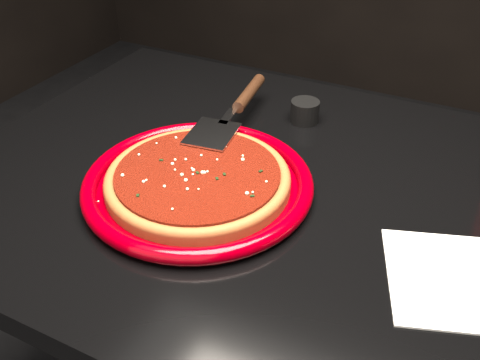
% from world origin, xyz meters
% --- Properties ---
extents(table, '(1.20, 0.80, 0.75)m').
position_xyz_m(table, '(0.00, 0.00, 0.38)').
color(table, black).
rests_on(table, floor).
extents(plate, '(0.37, 0.37, 0.03)m').
position_xyz_m(plate, '(-0.16, -0.07, 0.76)').
color(plate, '#760008').
rests_on(plate, table).
extents(pizza_crust, '(0.30, 0.30, 0.01)m').
position_xyz_m(pizza_crust, '(-0.16, -0.07, 0.77)').
color(pizza_crust, brown).
rests_on(pizza_crust, plate).
extents(pizza_crust_rim, '(0.30, 0.30, 0.02)m').
position_xyz_m(pizza_crust_rim, '(-0.16, -0.07, 0.78)').
color(pizza_crust_rim, brown).
rests_on(pizza_crust_rim, plate).
extents(pizza_sauce, '(0.26, 0.26, 0.01)m').
position_xyz_m(pizza_sauce, '(-0.16, -0.07, 0.78)').
color(pizza_sauce, maroon).
rests_on(pizza_sauce, plate).
extents(parmesan_dusting, '(0.25, 0.25, 0.01)m').
position_xyz_m(parmesan_dusting, '(-0.16, -0.07, 0.79)').
color(parmesan_dusting, beige).
rests_on(parmesan_dusting, plate).
extents(basil_flecks, '(0.23, 0.23, 0.00)m').
position_xyz_m(basil_flecks, '(-0.16, -0.07, 0.79)').
color(basil_flecks, black).
rests_on(basil_flecks, plate).
extents(pizza_server, '(0.14, 0.34, 0.02)m').
position_xyz_m(pizza_server, '(-0.19, 0.12, 0.80)').
color(pizza_server, silver).
rests_on(pizza_server, plate).
extents(napkin_a, '(0.23, 0.23, 0.00)m').
position_xyz_m(napkin_a, '(0.25, -0.09, 0.75)').
color(napkin_a, white).
rests_on(napkin_a, table).
extents(ramekin, '(0.07, 0.07, 0.04)m').
position_xyz_m(ramekin, '(-0.09, 0.22, 0.77)').
color(ramekin, black).
rests_on(ramekin, table).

